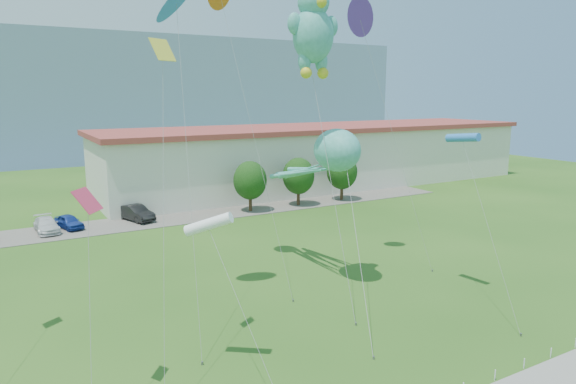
{
  "coord_description": "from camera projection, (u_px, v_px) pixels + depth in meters",
  "views": [
    {
      "loc": [
        -13.21,
        -14.72,
        12.46
      ],
      "look_at": [
        -0.22,
        8.0,
        7.43
      ],
      "focal_mm": 32.0,
      "sensor_mm": 36.0,
      "label": 1
    }
  ],
  "objects": [
    {
      "name": "warehouse",
      "position": [
        323.0,
        155.0,
        70.75
      ],
      "size": [
        61.0,
        15.0,
        8.2
      ],
      "color": "beige",
      "rests_on": "ground"
    },
    {
      "name": "parked_car_black",
      "position": [
        136.0,
        213.0,
        50.93
      ],
      "size": [
        3.03,
        4.94,
        1.54
      ],
      "primitive_type": "imported",
      "rotation": [
        0.0,
        0.0,
        0.33
      ],
      "color": "black",
      "rests_on": "parking_strip"
    },
    {
      "name": "parked_car_blue",
      "position": [
        69.0,
        222.0,
        47.92
      ],
      "size": [
        2.59,
        4.05,
        1.28
      ],
      "primitive_type": "imported",
      "rotation": [
        0.0,
        0.0,
        0.31
      ],
      "color": "navy",
      "rests_on": "parking_strip"
    },
    {
      "name": "parked_car_white",
      "position": [
        46.0,
        225.0,
        46.7
      ],
      "size": [
        2.08,
        4.59,
        1.31
      ],
      "primitive_type": "imported",
      "rotation": [
        0.0,
        0.0,
        0.06
      ],
      "color": "silver",
      "rests_on": "parking_strip"
    },
    {
      "name": "small_kite_pink",
      "position": [
        88.0,
        223.0,
        19.5
      ],
      "size": [
        1.56,
        3.69,
        8.87
      ],
      "color": "#D22E4F",
      "rests_on": "ground"
    },
    {
      "name": "tree_far",
      "position": [
        342.0,
        172.0,
        60.41
      ],
      "size": [
        3.6,
        3.6,
        5.47
      ],
      "color": "#3F2B19",
      "rests_on": "ground"
    },
    {
      "name": "small_kite_purple",
      "position": [
        362.0,
        23.0,
        35.68
      ],
      "size": [
        4.25,
        5.52,
        18.39
      ],
      "color": "purple",
      "rests_on": "ground"
    },
    {
      "name": "small_kite_blue",
      "position": [
        177.0,
        8.0,
        27.95
      ],
      "size": [
        2.85,
        8.3,
        18.18
      ],
      "color": "blue",
      "rests_on": "ground"
    },
    {
      "name": "hill_ridge",
      "position": [
        54.0,
        94.0,
        121.28
      ],
      "size": [
        160.0,
        50.0,
        25.0
      ],
      "primitive_type": "cube",
      "color": "#738D9F",
      "rests_on": "ground"
    },
    {
      "name": "tree_near",
      "position": [
        250.0,
        180.0,
        54.56
      ],
      "size": [
        3.6,
        3.6,
        5.47
      ],
      "color": "#3F2B19",
      "rests_on": "ground"
    },
    {
      "name": "tree_mid",
      "position": [
        298.0,
        176.0,
        57.49
      ],
      "size": [
        3.6,
        3.6,
        5.47
      ],
      "color": "#3F2B19",
      "rests_on": "ground"
    },
    {
      "name": "parking_strip",
      "position": [
        156.0,
        220.0,
        51.17
      ],
      "size": [
        70.0,
        6.0,
        0.06
      ],
      "primitive_type": "cube",
      "color": "#59544C",
      "rests_on": "ground"
    },
    {
      "name": "small_kite_cyan",
      "position": [
        463.0,
        139.0,
        30.76
      ],
      "size": [
        1.81,
        7.18,
        10.3
      ],
      "color": "blue",
      "rests_on": "ground"
    },
    {
      "name": "teddy_bear_kite",
      "position": [
        313.0,
        28.0,
        30.13
      ],
      "size": [
        3.44,
        6.79,
        18.83
      ],
      "color": "teal",
      "rests_on": "ground"
    },
    {
      "name": "small_kite_yellow",
      "position": [
        163.0,
        92.0,
        21.96
      ],
      "size": [
        2.79,
        5.87,
        14.77
      ],
      "color": "yellow",
      "rests_on": "ground"
    },
    {
      "name": "octopus_kite",
      "position": [
        326.0,
        159.0,
        33.5
      ],
      "size": [
        5.4,
        15.48,
        10.32
      ],
      "color": "teal",
      "rests_on": "ground"
    },
    {
      "name": "small_kite_white",
      "position": [
        209.0,
        226.0,
        22.36
      ],
      "size": [
        1.14,
        7.07,
        7.29
      ],
      "color": "white",
      "rests_on": "ground"
    }
  ]
}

